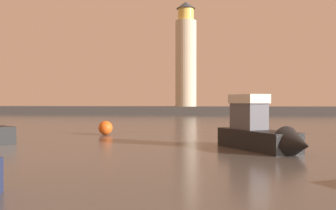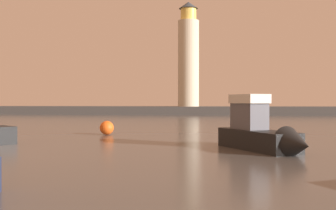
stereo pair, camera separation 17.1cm
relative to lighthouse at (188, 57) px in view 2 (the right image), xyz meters
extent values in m
plane|color=#4C4742|center=(2.66, -36.44, -10.73)|extent=(220.00, 220.00, 0.00)
cube|color=#423F3D|center=(2.66, 0.00, -9.97)|extent=(88.32, 6.95, 1.53)
cylinder|color=beige|center=(0.00, 0.00, -1.24)|extent=(3.90, 3.90, 15.93)
cylinder|color=#F2CC59|center=(0.00, 0.00, 7.84)|extent=(2.92, 2.92, 2.23)
cone|color=#33383D|center=(0.00, 0.00, 9.59)|extent=(3.51, 3.51, 1.27)
cube|color=black|center=(7.10, -53.08, -10.23)|extent=(3.98, 5.31, 1.01)
cone|color=black|center=(8.57, -55.68, -10.17)|extent=(2.12, 2.08, 1.59)
cube|color=#595960|center=(6.74, -52.43, -9.03)|extent=(1.96, 2.24, 1.38)
cube|color=silver|center=(6.74, -52.43, -8.10)|extent=(2.16, 2.47, 0.48)
sphere|color=#EA5919|center=(-3.08, -45.14, -10.21)|extent=(1.04, 1.04, 1.04)
camera|label=1|loc=(4.76, -74.02, -8.23)|focal=42.61mm
camera|label=2|loc=(4.93, -74.00, -8.23)|focal=42.61mm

